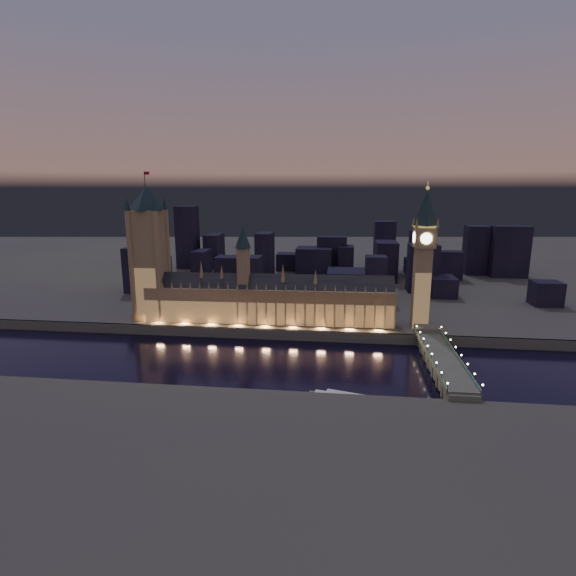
# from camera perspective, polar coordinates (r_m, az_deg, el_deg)

# --- Properties ---
(ground_plane) EXTENTS (2000.00, 2000.00, 0.00)m
(ground_plane) POSITION_cam_1_polar(r_m,az_deg,el_deg) (311.95, -2.13, -9.01)
(ground_plane) COLOR black
(ground_plane) RESTS_ON ground
(north_bank) EXTENTS (2000.00, 960.00, 8.00)m
(north_bank) POSITION_cam_1_polar(r_m,az_deg,el_deg) (815.29, 3.51, 4.76)
(north_bank) COLOR #3F353D
(north_bank) RESTS_ON ground
(embankment_wall) EXTENTS (2000.00, 2.50, 8.00)m
(embankment_wall) POSITION_cam_1_polar(r_m,az_deg,el_deg) (348.68, -1.09, -5.94)
(embankment_wall) COLOR #525841
(embankment_wall) RESTS_ON ground
(palace_of_westminster) EXTENTS (202.00, 25.46, 78.00)m
(palace_of_westminster) POSITION_cam_1_polar(r_m,az_deg,el_deg) (363.95, -2.66, -1.48)
(palace_of_westminster) COLOR #99734A
(palace_of_westminster) RESTS_ON north_bank
(victoria_tower) EXTENTS (31.68, 31.68, 119.63)m
(victoria_tower) POSITION_cam_1_polar(r_m,az_deg,el_deg) (384.44, -17.22, 4.94)
(victoria_tower) COLOR #99734A
(victoria_tower) RESTS_ON north_bank
(elizabeth_tower) EXTENTS (18.00, 18.00, 111.68)m
(elizabeth_tower) POSITION_cam_1_polar(r_m,az_deg,el_deg) (356.72, 16.86, 4.89)
(elizabeth_tower) COLOR #99734A
(elizabeth_tower) RESTS_ON north_bank
(westminster_bridge) EXTENTS (18.58, 113.00, 15.90)m
(westminster_bridge) POSITION_cam_1_polar(r_m,az_deg,el_deg) (310.35, 18.83, -8.64)
(westminster_bridge) COLOR #525841
(westminster_bridge) RESTS_ON ground
(river_boat) EXTENTS (49.38, 22.87, 4.50)m
(river_boat) POSITION_cam_1_polar(r_m,az_deg,el_deg) (255.07, 7.66, -13.89)
(river_boat) COLOR #525841
(river_boat) RESTS_ON ground
(city_backdrop) EXTENTS (446.85, 215.63, 83.01)m
(city_backdrop) POSITION_cam_1_polar(r_m,az_deg,el_deg) (540.38, 5.91, 3.58)
(city_backdrop) COLOR black
(city_backdrop) RESTS_ON north_bank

